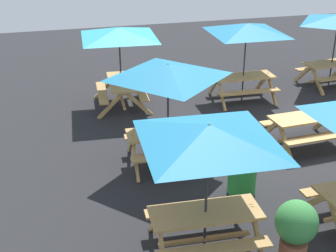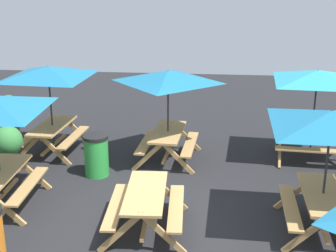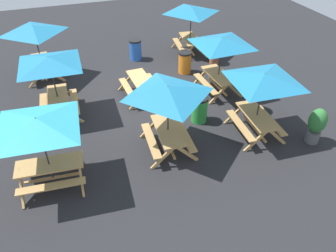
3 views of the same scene
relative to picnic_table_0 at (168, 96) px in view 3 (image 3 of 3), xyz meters
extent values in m
plane|color=#232326|center=(3.08, -0.03, -1.99)|extent=(27.73, 27.73, 0.00)
cube|color=tan|center=(0.00, 0.00, -1.25)|extent=(1.84, 0.80, 0.05)
cube|color=tan|center=(-0.03, -0.55, -1.54)|extent=(1.81, 0.36, 0.04)
cube|color=tan|center=(0.03, 0.55, -1.54)|extent=(1.81, 0.36, 0.04)
cube|color=tan|center=(-0.80, -0.32, -1.62)|extent=(0.11, 0.80, 0.81)
cube|color=tan|center=(-0.76, 0.41, -1.62)|extent=(0.11, 0.80, 0.81)
cube|color=tan|center=(0.76, -0.41, -1.62)|extent=(0.11, 0.80, 0.81)
cube|color=tan|center=(0.80, 0.32, -1.62)|extent=(0.11, 0.80, 0.81)
cube|color=tan|center=(0.00, 0.00, -1.77)|extent=(1.56, 0.16, 0.06)
cylinder|color=#2D2D33|center=(0.00, 0.00, -0.84)|extent=(0.04, 0.04, 2.30)
pyramid|color=teal|center=(0.00, 0.00, 0.17)|extent=(2.11, 2.11, 0.28)
cube|color=tan|center=(3.40, -0.06, -1.25)|extent=(1.83, 0.79, 0.05)
cube|color=tan|center=(3.43, -0.61, -1.54)|extent=(1.81, 0.35, 0.04)
cube|color=tan|center=(3.37, 0.49, -1.54)|extent=(1.81, 0.35, 0.04)
cube|color=tan|center=(2.64, -0.46, -1.62)|extent=(0.10, 0.80, 0.81)
cube|color=tan|center=(2.60, 0.27, -1.62)|extent=(0.10, 0.80, 0.81)
cube|color=tan|center=(4.20, -0.38, -1.62)|extent=(0.10, 0.80, 0.81)
cube|color=tan|center=(4.16, 0.35, -1.62)|extent=(0.10, 0.80, 0.81)
cube|color=tan|center=(3.40, -0.06, -1.77)|extent=(1.56, 0.15, 0.06)
cube|color=tan|center=(6.63, -3.44, -1.25)|extent=(1.87, 0.91, 0.05)
cube|color=tan|center=(6.57, -3.98, -1.54)|extent=(1.82, 0.47, 0.04)
cube|color=tan|center=(6.70, -2.89, -1.54)|extent=(1.82, 0.47, 0.04)
cube|color=tan|center=(5.81, -3.71, -1.62)|extent=(0.15, 0.80, 0.81)
cube|color=tan|center=(5.90, -2.98, -1.62)|extent=(0.15, 0.80, 0.81)
cube|color=tan|center=(7.36, -3.89, -1.62)|extent=(0.15, 0.80, 0.81)
cube|color=tan|center=(7.45, -3.17, -1.62)|extent=(0.15, 0.80, 0.81)
cube|color=tan|center=(6.63, -3.44, -1.77)|extent=(1.56, 0.25, 0.06)
cylinder|color=#2D2D33|center=(6.63, -3.44, -0.84)|extent=(0.04, 0.04, 2.30)
pyramid|color=teal|center=(6.63, -3.44, 0.17)|extent=(2.22, 2.22, 0.28)
cube|color=tan|center=(-0.21, -3.04, -1.25)|extent=(1.84, 0.81, 0.05)
cube|color=tan|center=(-0.24, -3.59, -1.54)|extent=(1.81, 0.37, 0.04)
cube|color=tan|center=(-0.18, -2.49, -1.54)|extent=(1.81, 0.37, 0.04)
cube|color=tan|center=(-1.01, -3.36, -1.62)|extent=(0.11, 0.80, 0.81)
cube|color=tan|center=(-0.96, -2.63, -1.62)|extent=(0.11, 0.80, 0.81)
cube|color=tan|center=(0.55, -3.45, -1.62)|extent=(0.11, 0.80, 0.81)
cube|color=tan|center=(0.59, -2.72, -1.62)|extent=(0.11, 0.80, 0.81)
cube|color=tan|center=(-0.21, -3.04, -1.77)|extent=(1.56, 0.16, 0.06)
cylinder|color=#2D2D33|center=(-0.21, -3.04, -0.84)|extent=(0.04, 0.04, 2.30)
pyramid|color=teal|center=(-0.21, -3.04, 0.17)|extent=(2.82, 2.82, 0.28)
cube|color=tan|center=(3.15, 3.11, -1.25)|extent=(1.82, 0.76, 0.05)
cube|color=tan|center=(3.13, 2.56, -1.54)|extent=(1.81, 0.32, 0.04)
cube|color=tan|center=(3.16, 3.66, -1.54)|extent=(1.81, 0.32, 0.04)
cube|color=tan|center=(2.35, 2.77, -1.62)|extent=(0.08, 0.80, 0.81)
cube|color=tan|center=(2.38, 3.50, -1.62)|extent=(0.08, 0.80, 0.81)
cube|color=tan|center=(3.91, 2.72, -1.62)|extent=(0.08, 0.80, 0.81)
cube|color=tan|center=(3.94, 3.45, -1.62)|extent=(0.08, 0.80, 0.81)
cube|color=tan|center=(3.15, 3.11, -1.77)|extent=(1.56, 0.12, 0.06)
cylinder|color=#2D2D33|center=(3.15, 3.11, -0.84)|extent=(0.04, 0.04, 2.30)
pyramid|color=teal|center=(3.15, 3.11, 0.17)|extent=(2.83, 2.83, 0.28)
cube|color=tan|center=(6.39, 3.57, -1.25)|extent=(1.86, 0.89, 0.05)
cube|color=tan|center=(6.45, 3.02, -1.54)|extent=(1.82, 0.45, 0.04)
cube|color=tan|center=(6.33, 4.11, -1.54)|extent=(1.82, 0.45, 0.04)
cube|color=tan|center=(5.66, 3.12, -1.62)|extent=(0.14, 0.80, 0.81)
cube|color=tan|center=(5.58, 3.85, -1.62)|extent=(0.14, 0.80, 0.81)
cube|color=tan|center=(7.21, 3.29, -1.62)|extent=(0.14, 0.80, 0.81)
cube|color=tan|center=(7.13, 4.01, -1.62)|extent=(0.14, 0.80, 0.81)
cube|color=tan|center=(6.39, 3.57, -1.77)|extent=(1.56, 0.23, 0.06)
cylinder|color=#2D2D33|center=(6.39, 3.57, -0.84)|extent=(0.04, 0.04, 2.30)
pyramid|color=teal|center=(6.39, 3.57, 0.17)|extent=(2.20, 2.20, 0.28)
cube|color=tan|center=(-0.40, 3.57, -1.25)|extent=(0.83, 1.85, 0.05)
cube|color=tan|center=(0.15, 3.53, -1.54)|extent=(0.39, 1.81, 0.04)
cube|color=tan|center=(-0.95, 3.61, -1.54)|extent=(0.39, 1.81, 0.04)
cube|color=tan|center=(-0.09, 2.77, -1.62)|extent=(0.80, 0.12, 0.81)
cube|color=tan|center=(-0.82, 2.82, -1.62)|extent=(0.80, 0.12, 0.81)
cube|color=tan|center=(0.02, 4.32, -1.62)|extent=(0.80, 0.12, 0.81)
cube|color=tan|center=(-0.71, 4.38, -1.62)|extent=(0.80, 0.12, 0.81)
cube|color=tan|center=(-0.40, 3.57, -1.77)|extent=(0.18, 1.56, 0.06)
cylinder|color=#2D2D33|center=(-0.40, 3.57, -0.84)|extent=(0.04, 0.04, 2.30)
pyramid|color=teal|center=(-0.40, 3.57, 0.17)|extent=(2.82, 2.82, 0.28)
cube|color=tan|center=(2.76, -3.09, -1.25)|extent=(1.82, 0.76, 0.05)
cube|color=tan|center=(2.78, -3.64, -1.54)|extent=(1.81, 0.32, 0.04)
cube|color=tan|center=(2.75, -2.54, -1.54)|extent=(1.81, 0.32, 0.04)
cube|color=tan|center=(2.00, -3.48, -1.62)|extent=(0.09, 0.80, 0.81)
cube|color=tan|center=(1.97, -2.75, -1.62)|extent=(0.09, 0.80, 0.81)
cube|color=tan|center=(3.56, -3.43, -1.62)|extent=(0.09, 0.80, 0.81)
cube|color=tan|center=(3.53, -2.70, -1.62)|extent=(0.09, 0.80, 0.81)
cube|color=tan|center=(2.76, -3.09, -1.77)|extent=(1.56, 0.12, 0.06)
cylinder|color=#2D2D33|center=(2.76, -3.09, -0.84)|extent=(0.04, 0.04, 2.30)
pyramid|color=teal|center=(2.76, -3.09, 0.17)|extent=(2.83, 2.83, 0.28)
cylinder|color=blue|center=(6.80, -0.70, -1.54)|extent=(0.56, 0.56, 0.90)
cylinder|color=black|center=(6.80, -0.70, -1.05)|extent=(0.59, 0.59, 0.08)
cylinder|color=green|center=(1.10, -1.56, -1.54)|extent=(0.56, 0.56, 0.90)
cylinder|color=black|center=(1.10, -1.56, -1.05)|extent=(0.59, 0.59, 0.08)
cylinder|color=orange|center=(4.75, -2.43, -1.54)|extent=(0.56, 0.56, 0.90)
cylinder|color=black|center=(4.75, -2.43, -1.05)|extent=(0.59, 0.59, 0.08)
cylinder|color=#935138|center=(5.16, -4.08, -1.79)|extent=(0.44, 0.44, 0.40)
ellipsoid|color=#4C7F38|center=(5.16, -4.08, -1.27)|extent=(0.61, 0.61, 0.63)
cylinder|color=#59595B|center=(-1.21, -4.63, -1.79)|extent=(0.44, 0.44, 0.40)
ellipsoid|color=#2D7233|center=(-1.21, -4.63, -1.15)|extent=(0.57, 0.57, 0.87)
cylinder|color=#935138|center=(1.07, -3.67, -1.79)|extent=(0.44, 0.44, 0.40)
ellipsoid|color=#3D8C42|center=(1.07, -3.67, -1.23)|extent=(0.67, 0.67, 0.71)
camera|label=1|loc=(-2.44, -8.89, 3.16)|focal=50.00mm
camera|label=2|loc=(10.95, 1.13, 2.50)|focal=50.00mm
camera|label=3|loc=(-7.63, 2.63, 4.94)|focal=35.00mm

